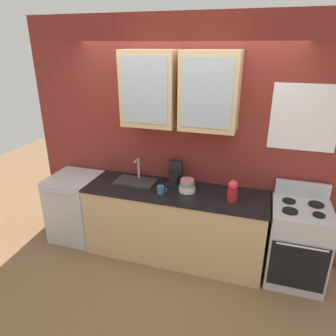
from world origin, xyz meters
The scene contains 10 objects.
ground_plane centered at (0.00, 0.00, 0.00)m, with size 10.00×10.00×0.00m, color brown.
back_wall_unit centered at (0.00, 0.32, 1.55)m, with size 3.97×0.48×2.79m.
counter centered at (0.00, 0.00, 0.44)m, with size 2.14×0.67×0.88m.
stove_range centered at (1.39, 0.00, 0.45)m, with size 0.60×0.65×1.06m.
sink_faucet centered at (-0.52, 0.07, 0.90)m, with size 0.49×0.29×0.28m.
bowl_stack centered at (0.14, 0.03, 0.95)m, with size 0.19×0.19×0.15m.
vase centered at (0.66, -0.05, 1.00)m, with size 0.11×0.11×0.24m.
cup_near_sink centered at (-0.13, -0.12, 0.93)m, with size 0.12×0.08×0.09m.
dishwasher centered at (-1.37, 0.00, 0.44)m, with size 0.60×0.66×0.88m.
coffee_maker centered at (-0.05, 0.18, 0.99)m, with size 0.17×0.20×0.29m.
Camera 1 is at (0.90, -3.12, 2.47)m, focal length 33.12 mm.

